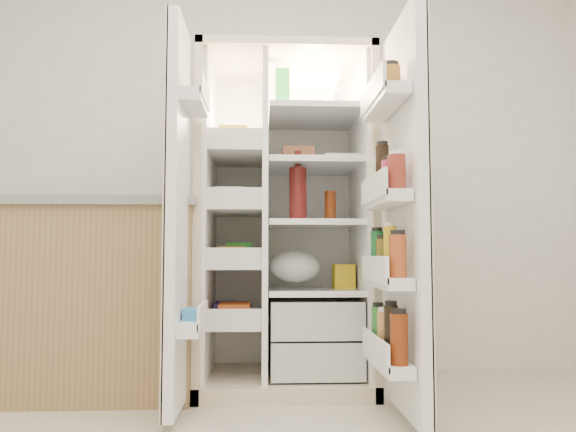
{
  "coord_description": "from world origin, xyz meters",
  "views": [
    {
      "loc": [
        0.01,
        -1.38,
        0.72
      ],
      "look_at": [
        0.13,
        1.25,
        0.9
      ],
      "focal_mm": 34.0,
      "sensor_mm": 36.0,
      "label": 1
    }
  ],
  "objects": [
    {
      "name": "freezer_door",
      "position": [
        -0.37,
        1.05,
        0.89
      ],
      "size": [
        0.15,
        0.4,
        1.72
      ],
      "color": "white",
      "rests_on": "floor"
    },
    {
      "name": "wall_back",
      "position": [
        0.0,
        2.0,
        1.35
      ],
      "size": [
        4.0,
        0.02,
        2.7
      ],
      "primitive_type": "cube",
      "color": "white",
      "rests_on": "floor"
    },
    {
      "name": "kitchen_counter",
      "position": [
        -0.99,
        1.55,
        0.5
      ],
      "size": [
        1.37,
        0.73,
        1.0
      ],
      "color": "#95774A",
      "rests_on": "floor"
    },
    {
      "name": "refrigerator",
      "position": [
        0.15,
        1.65,
        0.74
      ],
      "size": [
        0.92,
        0.7,
        1.8
      ],
      "color": "beige",
      "rests_on": "floor"
    },
    {
      "name": "fridge_door",
      "position": [
        0.61,
        0.96,
        0.87
      ],
      "size": [
        0.17,
        0.58,
        1.72
      ],
      "color": "white",
      "rests_on": "floor"
    }
  ]
}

